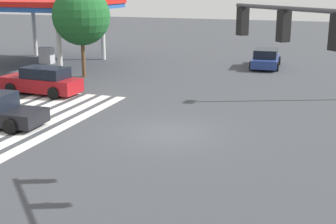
{
  "coord_description": "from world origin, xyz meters",
  "views": [
    {
      "loc": [
        18.07,
        6.38,
        6.15
      ],
      "look_at": [
        0.0,
        0.0,
        0.95
      ],
      "focal_mm": 50.0,
      "sensor_mm": 36.0,
      "label": 1
    }
  ],
  "objects_px": {
    "traffic_signal_mast": "(323,63)",
    "car_4": "(42,81)",
    "car_0": "(266,58)",
    "tree_corner_a": "(81,16)"
  },
  "relations": [
    {
      "from": "traffic_signal_mast",
      "to": "car_4",
      "type": "xyz_separation_m",
      "value": [
        -10.91,
        -15.66,
        -3.57
      ]
    },
    {
      "from": "car_0",
      "to": "traffic_signal_mast",
      "type": "bearing_deg",
      "value": -173.17
    },
    {
      "from": "tree_corner_a",
      "to": "traffic_signal_mast",
      "type": "bearing_deg",
      "value": 44.28
    },
    {
      "from": "traffic_signal_mast",
      "to": "tree_corner_a",
      "type": "xyz_separation_m",
      "value": [
        -16.41,
        -16.0,
        -0.19
      ]
    },
    {
      "from": "car_4",
      "to": "tree_corner_a",
      "type": "relative_size",
      "value": 0.81
    },
    {
      "from": "traffic_signal_mast",
      "to": "car_4",
      "type": "bearing_deg",
      "value": 10.13
    },
    {
      "from": "car_4",
      "to": "traffic_signal_mast",
      "type": "bearing_deg",
      "value": 148.53
    },
    {
      "from": "traffic_signal_mast",
      "to": "car_0",
      "type": "xyz_separation_m",
      "value": [
        -24.54,
        -4.65,
        -3.62
      ]
    },
    {
      "from": "traffic_signal_mast",
      "to": "car_0",
      "type": "distance_m",
      "value": 25.24
    },
    {
      "from": "traffic_signal_mast",
      "to": "car_4",
      "type": "distance_m",
      "value": 19.42
    }
  ]
}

